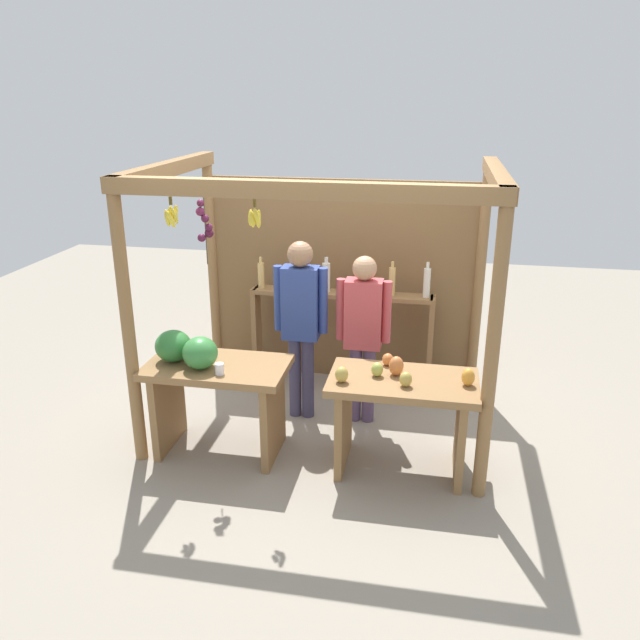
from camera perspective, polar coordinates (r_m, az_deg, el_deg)
ground_plane at (r=5.94m, az=0.34°, el=-8.75°), size 12.00×12.00×0.00m
market_stall at (r=5.83m, az=1.07°, el=4.92°), size 2.83×2.00×2.29m
fruit_counter_left at (r=5.22m, az=-9.98°, el=-5.19°), size 1.14×0.64×1.05m
fruit_counter_right at (r=4.98m, az=7.35°, el=-7.54°), size 1.14×0.64×0.94m
bottle_shelf_unit at (r=6.25m, az=1.99°, el=0.68°), size 1.81×0.22×1.34m
vendor_man at (r=5.58m, az=-1.74°, el=0.50°), size 0.48×0.22×1.65m
vendor_woman at (r=5.54m, az=3.90°, el=-0.53°), size 0.48×0.21×1.55m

